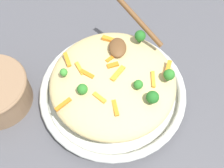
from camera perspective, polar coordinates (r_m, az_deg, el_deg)
name	(u,v)px	position (r m, az deg, el deg)	size (l,w,h in m)	color
ground_plane	(112,97)	(0.71, 0.00, -2.65)	(2.40, 2.40, 0.00)	#4C4C51
serving_bowl	(112,93)	(0.69, 0.00, -1.72)	(0.34, 0.34, 0.04)	silver
pasta_mound	(112,82)	(0.65, 0.00, 0.39)	(0.29, 0.28, 0.07)	#D1BA7A
carrot_piece_0	(117,74)	(0.62, 0.99, 2.08)	(0.04, 0.01, 0.01)	orange
carrot_piece_1	(79,68)	(0.63, -6.59, 3.09)	(0.03, 0.01, 0.01)	orange
carrot_piece_2	(62,104)	(0.60, -9.83, -3.99)	(0.04, 0.01, 0.01)	orange
carrot_piece_3	(99,98)	(0.59, -2.68, -2.72)	(0.03, 0.01, 0.01)	orange
carrot_piece_4	(111,65)	(0.63, -0.17, 3.72)	(0.03, 0.01, 0.01)	orange
carrot_piece_5	(113,57)	(0.64, 0.29, 5.41)	(0.04, 0.01, 0.01)	orange
carrot_piece_6	(86,75)	(0.62, -5.11, 1.83)	(0.03, 0.01, 0.01)	orange
carrot_piece_7	(110,40)	(0.68, -0.42, 8.78)	(0.04, 0.01, 0.01)	orange
carrot_piece_8	(114,108)	(0.58, 0.49, -4.75)	(0.04, 0.01, 0.01)	orange
carrot_piece_9	(167,68)	(0.64, 10.89, 3.19)	(0.04, 0.01, 0.01)	orange
carrot_piece_10	(152,79)	(0.62, 7.98, 0.92)	(0.04, 0.01, 0.01)	orange
carrot_piece_11	(66,59)	(0.65, -9.02, 4.83)	(0.04, 0.01, 0.01)	orange
broccoli_floret_0	(63,71)	(0.62, -9.68, 2.58)	(0.02, 0.02, 0.02)	#377928
broccoli_floret_1	(82,89)	(0.59, -6.05, -1.03)	(0.02, 0.02, 0.03)	#296820
broccoli_floret_2	(152,97)	(0.58, 7.85, -2.62)	(0.03, 0.03, 0.03)	#205B1C
broccoli_floret_3	(139,36)	(0.67, 5.43, 9.44)	(0.03, 0.03, 0.03)	#205B1C
broccoli_floret_4	(137,85)	(0.60, 5.05, -0.13)	(0.02, 0.02, 0.02)	#296820
broccoli_floret_5	(168,75)	(0.62, 11.07, 1.79)	(0.02, 0.02, 0.03)	#296820
serving_spoon	(124,38)	(0.66, 2.43, 9.09)	(0.13, 0.13, 0.08)	brown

